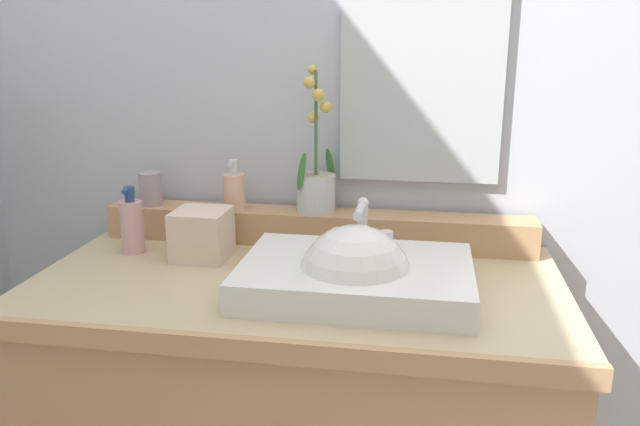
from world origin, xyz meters
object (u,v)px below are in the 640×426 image
at_px(soap_dispenser, 234,190).
at_px(tissue_box, 202,234).
at_px(potted_plant, 317,181).
at_px(lotion_bottle, 132,225).
at_px(tumbler_cup, 150,189).
at_px(sink_basin, 355,279).

distance_m(soap_dispenser, tissue_box, 0.17).
xyz_separation_m(potted_plant, soap_dispenser, (-0.22, -0.02, -0.03)).
height_order(potted_plant, lotion_bottle, potted_plant).
relative_size(potted_plant, lotion_bottle, 2.19).
distance_m(potted_plant, tissue_box, 0.32).
bearing_deg(potted_plant, lotion_bottle, -161.29).
xyz_separation_m(tumbler_cup, lotion_bottle, (0.01, -0.15, -0.06)).
bearing_deg(sink_basin, soap_dispenser, 139.20).
height_order(soap_dispenser, lotion_bottle, soap_dispenser).
distance_m(potted_plant, tumbler_cup, 0.46).
bearing_deg(potted_plant, tumbler_cup, -179.29).
distance_m(sink_basin, tumbler_cup, 0.69).
relative_size(potted_plant, tissue_box, 2.90).
bearing_deg(lotion_bottle, sink_basin, -16.68).
relative_size(soap_dispenser, tumbler_cup, 1.51).
xyz_separation_m(sink_basin, potted_plant, (-0.14, 0.33, 0.14)).
distance_m(lotion_bottle, tissue_box, 0.19).
bearing_deg(tissue_box, tumbler_cup, 141.86).
bearing_deg(tissue_box, sink_basin, -22.55).
relative_size(sink_basin, tissue_box, 3.78).
relative_size(soap_dispenser, tissue_box, 1.04).
distance_m(potted_plant, lotion_bottle, 0.48).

